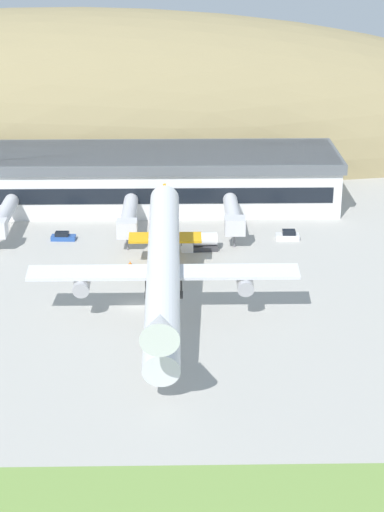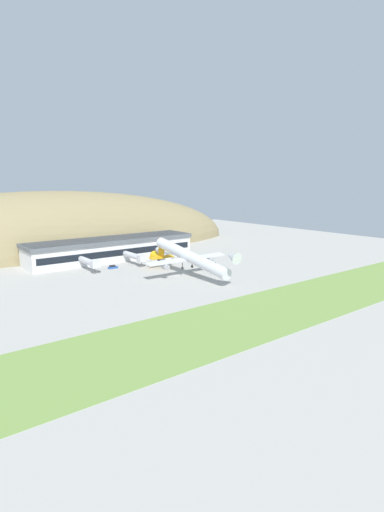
{
  "view_description": "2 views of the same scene",
  "coord_description": "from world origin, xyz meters",
  "px_view_note": "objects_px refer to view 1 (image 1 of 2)",
  "views": [
    {
      "loc": [
        5.81,
        -111.43,
        53.2
      ],
      "look_at": [
        7.84,
        -1.29,
        8.28
      ],
      "focal_mm": 60.0,
      "sensor_mm": 36.0,
      "label": 1
    },
    {
      "loc": [
        -90.66,
        -128.35,
        37.38
      ],
      "look_at": [
        3.86,
        -6.56,
        8.43
      ],
      "focal_mm": 28.0,
      "sensor_mm": 36.0,
      "label": 2
    }
  ],
  "objects_px": {
    "jetway_1": "(129,217)",
    "service_car_1": "(63,237)",
    "jetway_2": "(233,215)",
    "cargo_airplane": "(163,269)",
    "terminal_building": "(123,175)",
    "traffic_cone_0": "(130,263)",
    "jetway_0": "(3,217)",
    "service_car_0": "(288,236)",
    "fuel_truck": "(199,242)"
  },
  "relations": [
    {
      "from": "jetway_1",
      "to": "jetway_2",
      "type": "bearing_deg",
      "value": 1.81
    },
    {
      "from": "jetway_1",
      "to": "fuel_truck",
      "type": "distance_m",
      "value": 13.57
    },
    {
      "from": "service_car_1",
      "to": "fuel_truck",
      "type": "xyz_separation_m",
      "value": [
        23.46,
        -5.23,
        0.89
      ]
    },
    {
      "from": "jetway_0",
      "to": "cargo_airplane",
      "type": "bearing_deg",
      "value": -48.86
    },
    {
      "from": "jetway_2",
      "to": "fuel_truck",
      "type": "bearing_deg",
      "value": -133.37
    },
    {
      "from": "service_car_0",
      "to": "traffic_cone_0",
      "type": "bearing_deg",
      "value": -158.32
    },
    {
      "from": "service_car_1",
      "to": "traffic_cone_0",
      "type": "xyz_separation_m",
      "value": [
        12.12,
        -11.11,
        -0.31
      ]
    },
    {
      "from": "jetway_0",
      "to": "cargo_airplane",
      "type": "xyz_separation_m",
      "value": [
        28.06,
        -32.11,
        3.66
      ]
    },
    {
      "from": "jetway_0",
      "to": "jetway_2",
      "type": "relative_size",
      "value": 1.04
    },
    {
      "from": "terminal_building",
      "to": "cargo_airplane",
      "type": "relative_size",
      "value": 1.52
    },
    {
      "from": "cargo_airplane",
      "to": "service_car_1",
      "type": "relative_size",
      "value": 12.64
    },
    {
      "from": "jetway_1",
      "to": "service_car_0",
      "type": "relative_size",
      "value": 4.08
    },
    {
      "from": "jetway_1",
      "to": "cargo_airplane",
      "type": "height_order",
      "value": "cargo_airplane"
    },
    {
      "from": "jetway_0",
      "to": "jetway_2",
      "type": "xyz_separation_m",
      "value": [
        39.65,
        0.31,
        -0.0
      ]
    },
    {
      "from": "service_car_0",
      "to": "terminal_building",
      "type": "bearing_deg",
      "value": 146.65
    },
    {
      "from": "terminal_building",
      "to": "traffic_cone_0",
      "type": "distance_m",
      "value": 30.67
    },
    {
      "from": "jetway_2",
      "to": "service_car_1",
      "type": "xyz_separation_m",
      "value": [
        -29.41,
        -1.07,
        -3.4
      ]
    },
    {
      "from": "terminal_building",
      "to": "jetway_2",
      "type": "xyz_separation_m",
      "value": [
        19.99,
        -17.85,
        -1.92
      ]
    },
    {
      "from": "terminal_building",
      "to": "fuel_truck",
      "type": "relative_size",
      "value": 13.1
    },
    {
      "from": "jetway_0",
      "to": "traffic_cone_0",
      "type": "height_order",
      "value": "jetway_0"
    },
    {
      "from": "terminal_building",
      "to": "jetway_1",
      "type": "xyz_separation_m",
      "value": [
        1.99,
        -18.42,
        -1.92
      ]
    },
    {
      "from": "jetway_2",
      "to": "traffic_cone_0",
      "type": "height_order",
      "value": "jetway_2"
    },
    {
      "from": "service_car_0",
      "to": "fuel_truck",
      "type": "bearing_deg",
      "value": -162.86
    },
    {
      "from": "jetway_0",
      "to": "jetway_2",
      "type": "height_order",
      "value": "same"
    },
    {
      "from": "traffic_cone_0",
      "to": "service_car_0",
      "type": "bearing_deg",
      "value": 21.68
    },
    {
      "from": "jetway_2",
      "to": "service_car_0",
      "type": "distance_m",
      "value": 10.15
    },
    {
      "from": "jetway_1",
      "to": "service_car_1",
      "type": "relative_size",
      "value": 3.88
    },
    {
      "from": "jetway_0",
      "to": "jetway_1",
      "type": "relative_size",
      "value": 0.97
    },
    {
      "from": "jetway_1",
      "to": "service_car_1",
      "type": "height_order",
      "value": "jetway_1"
    },
    {
      "from": "jetway_1",
      "to": "service_car_0",
      "type": "distance_m",
      "value": 27.68
    },
    {
      "from": "terminal_building",
      "to": "jetway_0",
      "type": "relative_size",
      "value": 5.12
    },
    {
      "from": "jetway_0",
      "to": "traffic_cone_0",
      "type": "bearing_deg",
      "value": -27.97
    },
    {
      "from": "service_car_0",
      "to": "jetway_1",
      "type": "bearing_deg",
      "value": 177.97
    },
    {
      "from": "service_car_0",
      "to": "traffic_cone_0",
      "type": "xyz_separation_m",
      "value": [
        -26.76,
        -10.64,
        -0.42
      ]
    },
    {
      "from": "jetway_1",
      "to": "traffic_cone_0",
      "type": "relative_size",
      "value": 28.48
    },
    {
      "from": "jetway_0",
      "to": "fuel_truck",
      "type": "xyz_separation_m",
      "value": [
        33.7,
        -5.99,
        -2.51
      ]
    },
    {
      "from": "fuel_truck",
      "to": "jetway_2",
      "type": "bearing_deg",
      "value": 46.63
    },
    {
      "from": "terminal_building",
      "to": "jetway_0",
      "type": "distance_m",
      "value": 26.83
    },
    {
      "from": "fuel_truck",
      "to": "cargo_airplane",
      "type": "bearing_deg",
      "value": -102.18
    },
    {
      "from": "terminal_building",
      "to": "traffic_cone_0",
      "type": "height_order",
      "value": "terminal_building"
    },
    {
      "from": "terminal_building",
      "to": "traffic_cone_0",
      "type": "relative_size",
      "value": 141.49
    },
    {
      "from": "jetway_2",
      "to": "traffic_cone_0",
      "type": "distance_m",
      "value": 21.47
    },
    {
      "from": "jetway_1",
      "to": "service_car_0",
      "type": "bearing_deg",
      "value": -2.03
    },
    {
      "from": "jetway_2",
      "to": "cargo_airplane",
      "type": "height_order",
      "value": "cargo_airplane"
    },
    {
      "from": "jetway_2",
      "to": "cargo_airplane",
      "type": "xyz_separation_m",
      "value": [
        -11.59,
        -32.42,
        3.66
      ]
    },
    {
      "from": "jetway_1",
      "to": "traffic_cone_0",
      "type": "bearing_deg",
      "value": -86.52
    },
    {
      "from": "cargo_airplane",
      "to": "service_car_1",
      "type": "distance_m",
      "value": 36.75
    },
    {
      "from": "cargo_airplane",
      "to": "fuel_truck",
      "type": "bearing_deg",
      "value": 77.82
    },
    {
      "from": "terminal_building",
      "to": "jetway_1",
      "type": "bearing_deg",
      "value": -83.83
    },
    {
      "from": "terminal_building",
      "to": "service_car_1",
      "type": "xyz_separation_m",
      "value": [
        -9.42,
        -18.91,
        -5.32
      ]
    }
  ]
}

